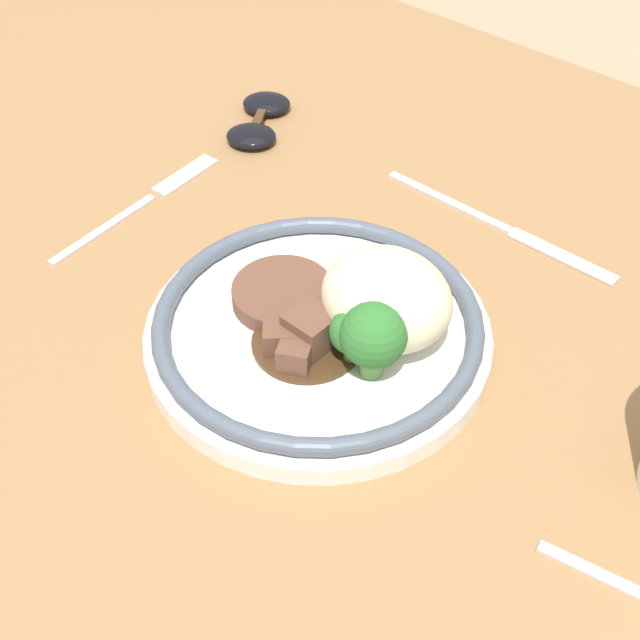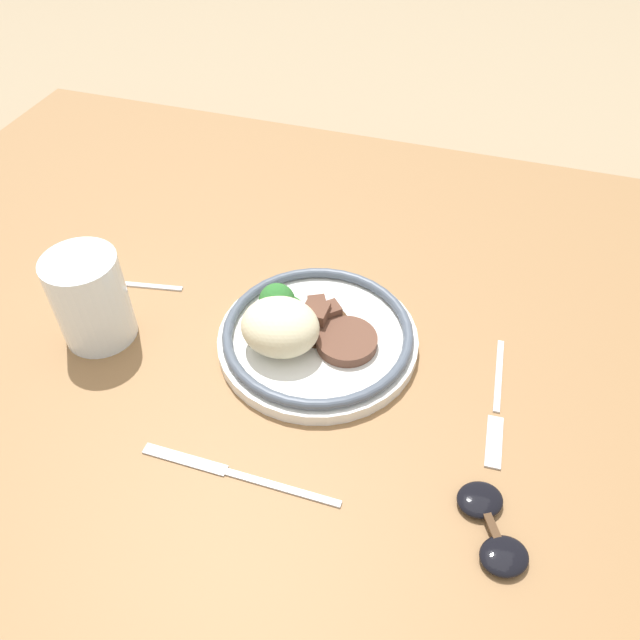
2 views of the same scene
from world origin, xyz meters
name	(u,v)px [view 2 (image 2 of 2)]	position (x,y,z in m)	size (l,w,h in m)	color
ground_plane	(295,354)	(0.00, 0.00, 0.00)	(8.00, 8.00, 0.00)	#998466
dining_table	(295,341)	(0.00, 0.00, 0.02)	(1.29, 0.94, 0.04)	olive
plate	(309,332)	(-0.03, 0.02, 0.07)	(0.23, 0.23, 0.07)	white
juice_glass	(92,303)	(0.21, 0.07, 0.09)	(0.08, 0.08, 0.11)	#F4AD19
fork	(496,413)	(-0.24, 0.05, 0.05)	(0.02, 0.17, 0.00)	silver
knife	(232,473)	(-0.01, 0.20, 0.05)	(0.21, 0.01, 0.00)	silver
spoon	(105,282)	(0.26, 0.00, 0.05)	(0.15, 0.04, 0.01)	silver
sunglasses	(492,527)	(-0.25, 0.19, 0.05)	(0.08, 0.10, 0.01)	black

